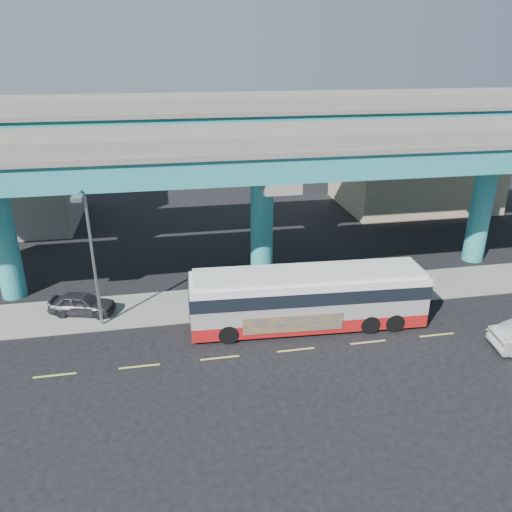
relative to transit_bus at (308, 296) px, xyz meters
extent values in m
plane|color=black|center=(-1.26, -2.01, -1.84)|extent=(120.00, 120.00, 0.00)
cube|color=gray|center=(-1.26, 3.49, -1.77)|extent=(70.00, 4.00, 0.15)
cube|color=#D8C64C|center=(-13.26, -2.31, -1.83)|extent=(2.00, 0.12, 0.01)
cube|color=#D8C64C|center=(-9.26, -2.31, -1.83)|extent=(2.00, 0.12, 0.01)
cube|color=#D8C64C|center=(-5.26, -2.31, -1.83)|extent=(2.00, 0.12, 0.01)
cube|color=#D8C64C|center=(-1.26, -2.31, -1.83)|extent=(2.00, 0.12, 0.01)
cube|color=#D8C64C|center=(2.74, -2.31, -1.83)|extent=(2.00, 0.12, 0.01)
cube|color=#D8C64C|center=(6.74, -2.31, -1.83)|extent=(2.00, 0.12, 0.01)
cube|color=#D8C64C|center=(10.74, -2.31, -1.83)|extent=(2.00, 0.12, 0.01)
cylinder|color=teal|center=(-17.26, 6.99, 1.86)|extent=(1.50, 1.50, 7.40)
cube|color=gray|center=(-17.26, 10.49, 6.76)|extent=(1.80, 5.00, 1.20)
cylinder|color=teal|center=(-1.26, 6.99, 1.86)|extent=(1.50, 1.50, 7.40)
cube|color=gray|center=(-1.26, 6.99, 5.86)|extent=(2.00, 12.00, 0.60)
cube|color=gray|center=(-1.26, 10.49, 6.76)|extent=(1.80, 5.00, 1.20)
cylinder|color=teal|center=(14.74, 6.99, 1.86)|extent=(1.50, 1.50, 7.40)
cube|color=gray|center=(14.74, 6.99, 5.86)|extent=(2.00, 12.00, 0.60)
cube|color=gray|center=(14.74, 10.49, 6.76)|extent=(1.80, 5.00, 1.20)
cube|color=teal|center=(-1.26, 3.49, 6.86)|extent=(52.00, 5.00, 1.40)
cube|color=gray|center=(-1.26, 3.49, 7.71)|extent=(52.00, 5.40, 0.30)
cube|color=gray|center=(-1.26, 0.99, 8.26)|extent=(52.00, 0.25, 0.80)
cube|color=gray|center=(-1.26, 5.99, 8.26)|extent=(52.00, 0.25, 0.80)
cube|color=teal|center=(-1.26, 10.49, 8.06)|extent=(52.00, 5.00, 1.40)
cube|color=gray|center=(-1.26, 10.49, 8.91)|extent=(52.00, 5.40, 0.30)
cube|color=gray|center=(-1.26, 7.99, 9.46)|extent=(52.00, 0.25, 0.80)
cube|color=gray|center=(-1.26, 12.99, 9.46)|extent=(52.00, 0.25, 0.80)
cube|color=tan|center=(16.74, 20.99, 1.66)|extent=(14.00, 10.00, 7.00)
cube|color=black|center=(16.74, 15.89, 3.76)|extent=(12.00, 0.25, 1.20)
cube|color=gray|center=(-21.26, 21.99, 2.66)|extent=(12.00, 10.00, 9.00)
cube|color=#A01313|center=(-0.02, 0.00, -1.24)|extent=(13.12, 3.45, 0.76)
cube|color=#A9A9AE|center=(-0.02, 0.00, -0.05)|extent=(13.12, 3.45, 1.62)
cube|color=black|center=(-0.02, 0.00, 0.49)|extent=(13.19, 3.50, 0.76)
cube|color=silver|center=(-0.02, 0.00, 1.08)|extent=(13.12, 3.45, 0.43)
cube|color=silver|center=(-0.02, 0.00, 1.41)|extent=(12.71, 3.17, 0.22)
cube|color=black|center=(6.49, -0.34, 0.33)|extent=(0.19, 2.51, 1.30)
cube|color=black|center=(-6.52, 0.35, 0.33)|extent=(0.19, 2.51, 1.30)
cube|color=navy|center=(-1.17, -1.34, -0.84)|extent=(5.41, 0.34, 0.97)
cylinder|color=black|center=(-4.62, -1.00, -1.30)|extent=(1.10, 0.38, 1.08)
cylinder|color=black|center=(-4.49, 1.49, -1.30)|extent=(1.10, 0.38, 1.08)
cylinder|color=black|center=(3.16, -1.41, -1.30)|extent=(1.10, 0.38, 1.08)
cylinder|color=black|center=(3.29, 1.08, -1.30)|extent=(1.10, 0.38, 1.08)
cylinder|color=black|center=(4.57, -1.49, -1.30)|extent=(1.10, 0.38, 1.08)
cylinder|color=black|center=(4.70, 1.00, -1.30)|extent=(1.10, 0.38, 1.08)
imported|color=#2E2E33|center=(-12.64, 3.51, -1.05)|extent=(3.38, 4.52, 1.29)
cylinder|color=gray|center=(-11.43, 1.99, 2.44)|extent=(0.16, 0.16, 8.26)
cylinder|color=gray|center=(-11.43, 0.88, 6.35)|extent=(0.12, 2.23, 0.12)
cube|color=gray|center=(-11.43, -0.24, 6.29)|extent=(0.50, 0.70, 0.18)
cylinder|color=gray|center=(5.66, 2.19, -0.58)|extent=(0.06, 0.06, 2.22)
cylinder|color=#B20A0A|center=(5.66, 2.16, 0.48)|extent=(0.68, 0.40, 0.77)
camera|label=1|loc=(-7.36, -23.67, 12.77)|focal=35.00mm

